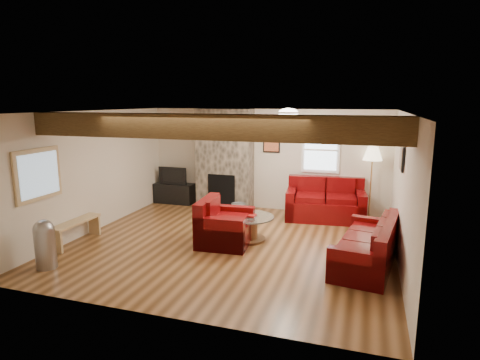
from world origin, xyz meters
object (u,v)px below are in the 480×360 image
(armchair_red, at_px, (225,222))
(coffee_table, at_px, (249,228))
(sofa_three, at_px, (366,243))
(loveseat, at_px, (325,199))
(television, at_px, (174,175))
(tv_cabinet, at_px, (174,193))
(floor_lamp, at_px, (372,158))

(armchair_red, relative_size, coffee_table, 1.08)
(sofa_three, relative_size, armchair_red, 1.87)
(loveseat, distance_m, coffee_table, 2.31)
(coffee_table, distance_m, television, 3.54)
(loveseat, bearing_deg, coffee_table, -129.82)
(sofa_three, xyz_separation_m, loveseat, (-0.93, 2.47, 0.08))
(coffee_table, relative_size, tv_cabinet, 0.94)
(floor_lamp, bearing_deg, tv_cabinet, -179.77)
(loveseat, relative_size, armchair_red, 1.64)
(tv_cabinet, bearing_deg, television, 0.00)
(loveseat, bearing_deg, tv_cabinet, 169.76)
(loveseat, height_order, coffee_table, loveseat)
(armchair_red, bearing_deg, coffee_table, -52.92)
(sofa_three, distance_m, armchair_red, 2.58)
(coffee_table, bearing_deg, loveseat, 56.14)
(tv_cabinet, relative_size, floor_lamp, 0.63)
(coffee_table, bearing_deg, television, 141.00)
(loveseat, xyz_separation_m, coffee_table, (-1.28, -1.91, -0.22))
(armchair_red, bearing_deg, loveseat, -40.63)
(tv_cabinet, distance_m, television, 0.49)
(coffee_table, distance_m, tv_cabinet, 3.51)
(tv_cabinet, xyz_separation_m, floor_lamp, (4.98, 0.02, 1.17))
(coffee_table, height_order, tv_cabinet, tv_cabinet)
(loveseat, bearing_deg, television, 169.76)
(tv_cabinet, bearing_deg, loveseat, -4.28)
(armchair_red, xyz_separation_m, coffee_table, (0.36, 0.32, -0.19))
(television, bearing_deg, coffee_table, -39.00)
(tv_cabinet, bearing_deg, floor_lamp, 0.23)
(sofa_three, bearing_deg, coffee_table, -95.69)
(loveseat, relative_size, television, 2.23)
(sofa_three, xyz_separation_m, armchair_red, (-2.57, 0.24, 0.05))
(sofa_three, height_order, armchair_red, armchair_red)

